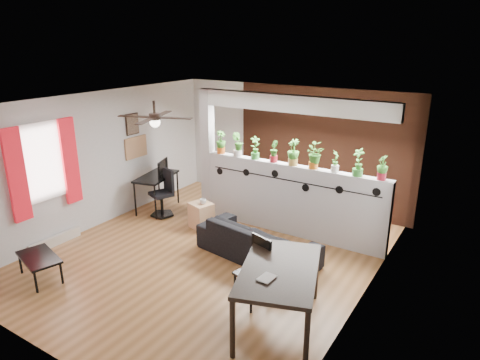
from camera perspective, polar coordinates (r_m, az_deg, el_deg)
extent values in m
cube|color=brown|center=(7.51, -4.03, -10.15)|extent=(6.30, 7.10, 0.10)
cube|color=#B7B7BA|center=(9.47, 6.63, 4.63)|extent=(6.30, 0.04, 2.90)
cube|color=#B7B7BA|center=(5.07, -25.20, -9.64)|extent=(6.30, 0.04, 2.90)
cube|color=#B7B7BA|center=(8.72, -18.31, 2.61)|extent=(0.04, 7.10, 2.90)
cube|color=#B7B7BA|center=(5.89, 16.80, -4.70)|extent=(0.04, 7.10, 2.90)
cube|color=white|center=(6.66, -4.56, 10.72)|extent=(6.30, 7.10, 0.10)
cube|color=#BCBCC1|center=(8.01, 6.86, -2.64)|extent=(3.60, 0.18, 1.35)
cube|color=white|center=(7.56, 7.38, 10.01)|extent=(3.60, 0.18, 0.30)
cube|color=#BCBCC1|center=(8.76, -4.33, 3.57)|extent=(0.22, 0.20, 2.60)
cube|color=#AA5131|center=(9.12, 11.02, 3.87)|extent=(3.90, 0.05, 2.60)
cube|color=black|center=(7.79, 6.67, -0.08)|extent=(3.31, 0.01, 0.02)
cylinder|color=black|center=(8.56, -2.72, 1.16)|extent=(0.14, 0.01, 0.14)
cylinder|color=black|center=(8.21, 0.82, 1.02)|extent=(0.14, 0.01, 0.14)
cylinder|color=black|center=(7.90, 4.67, 0.85)|extent=(0.14, 0.01, 0.14)
cylinder|color=black|center=(7.70, 8.72, -1.03)|extent=(0.14, 0.01, 0.14)
cylinder|color=black|center=(7.47, 13.10, -1.28)|extent=(0.14, 0.01, 0.14)
cylinder|color=black|center=(7.28, 17.73, -1.54)|extent=(0.14, 0.01, 0.14)
cube|color=white|center=(7.96, -24.89, 2.22)|extent=(0.02, 0.95, 1.25)
cube|color=white|center=(7.94, -24.83, 2.21)|extent=(0.04, 1.05, 1.35)
cube|color=red|center=(7.69, -27.63, 0.53)|extent=(0.06, 0.30, 1.55)
cube|color=red|center=(8.21, -21.72, 2.36)|extent=(0.06, 0.30, 1.55)
cube|color=silver|center=(8.41, -23.39, -7.41)|extent=(0.08, 1.00, 0.18)
cube|color=#A5744F|center=(9.29, -13.70, 4.27)|extent=(0.03, 0.60, 0.45)
cube|color=#8C7259|center=(9.15, -14.16, 7.24)|extent=(0.03, 0.30, 0.40)
cube|color=black|center=(9.15, -14.18, 7.24)|extent=(0.02, 0.34, 0.44)
cylinder|color=black|center=(6.96, -11.39, 9.51)|extent=(0.04, 0.04, 0.20)
cylinder|color=black|center=(6.99, -11.31, 8.30)|extent=(0.18, 0.18, 0.10)
sphere|color=white|center=(7.00, -11.27, 7.57)|extent=(0.17, 0.17, 0.17)
cube|color=black|center=(6.86, -8.67, 8.18)|extent=(0.55, 0.29, 0.01)
cube|color=black|center=(7.30, -10.26, 8.70)|extent=(0.29, 0.55, 0.01)
cube|color=black|center=(7.13, -13.85, 8.24)|extent=(0.55, 0.29, 0.01)
cube|color=black|center=(6.68, -12.45, 7.69)|extent=(0.29, 0.55, 0.01)
cylinder|color=orange|center=(8.54, -2.56, 3.98)|extent=(0.16, 0.16, 0.12)
imported|color=#24611B|center=(8.49, -2.58, 5.38)|extent=(0.25, 0.28, 0.35)
cylinder|color=silver|center=(8.33, -0.32, 3.63)|extent=(0.17, 0.17, 0.12)
imported|color=#24611B|center=(8.28, -0.32, 5.10)|extent=(0.30, 0.27, 0.36)
cylinder|color=green|center=(8.13, 2.03, 3.25)|extent=(0.16, 0.16, 0.12)
imported|color=#24611B|center=(8.08, 2.05, 4.67)|extent=(0.29, 0.28, 0.34)
cylinder|color=red|center=(7.95, 4.49, 2.84)|extent=(0.14, 0.14, 0.12)
imported|color=#24611B|center=(7.90, 4.53, 4.18)|extent=(0.25, 0.26, 0.30)
cylinder|color=gold|center=(7.78, 7.07, 2.42)|extent=(0.17, 0.17, 0.12)
imported|color=#24611B|center=(7.72, 7.13, 4.03)|extent=(0.29, 0.25, 0.37)
cylinder|color=#CD6618|center=(7.63, 9.75, 1.97)|extent=(0.17, 0.17, 0.12)
imported|color=#24611B|center=(7.57, 9.83, 3.55)|extent=(0.29, 0.26, 0.36)
cylinder|color=white|center=(7.50, 12.52, 1.49)|extent=(0.13, 0.13, 0.12)
imported|color=#24611B|center=(7.45, 12.62, 2.83)|extent=(0.16, 0.20, 0.28)
cylinder|color=#368E33|center=(7.38, 15.40, 1.00)|extent=(0.17, 0.17, 0.12)
imported|color=#24611B|center=(7.32, 15.54, 2.68)|extent=(0.31, 0.28, 0.37)
cylinder|color=#B01C2F|center=(7.29, 18.35, 0.49)|extent=(0.14, 0.14, 0.12)
imported|color=#24611B|center=(7.23, 18.50, 1.97)|extent=(0.23, 0.25, 0.31)
imported|color=black|center=(7.24, 2.35, -8.20)|extent=(2.10, 1.07, 0.59)
cube|color=tan|center=(8.39, -5.18, -4.71)|extent=(0.50, 0.47, 0.50)
imported|color=gray|center=(8.25, -4.96, -2.85)|extent=(0.15, 0.15, 0.10)
cube|color=black|center=(9.23, -11.12, 0.48)|extent=(0.78, 1.16, 0.04)
cylinder|color=black|center=(9.09, -13.82, -2.58)|extent=(0.04, 0.04, 0.73)
cylinder|color=black|center=(8.85, -11.22, -2.97)|extent=(0.04, 0.04, 0.73)
cylinder|color=black|center=(9.87, -10.76, -0.68)|extent=(0.04, 0.04, 0.73)
cylinder|color=black|center=(9.65, -8.31, -0.99)|extent=(0.04, 0.04, 0.73)
imported|color=black|center=(9.30, -10.54, 1.33)|extent=(0.30, 0.15, 0.17)
cylinder|color=black|center=(9.10, -10.30, -4.50)|extent=(0.51, 0.51, 0.04)
cylinder|color=black|center=(9.02, -10.37, -3.25)|extent=(0.06, 0.06, 0.43)
cube|color=black|center=(8.94, -10.46, -1.85)|extent=(0.53, 0.53, 0.07)
cube|color=black|center=(8.92, -9.49, 0.02)|extent=(0.38, 0.20, 0.47)
cube|color=black|center=(5.44, 5.29, -11.86)|extent=(1.35, 1.73, 0.05)
cylinder|color=black|center=(5.15, -1.02, -19.25)|extent=(0.06, 0.06, 0.77)
cylinder|color=black|center=(5.05, 8.87, -20.42)|extent=(0.06, 0.06, 0.77)
cylinder|color=black|center=(6.32, 2.34, -11.49)|extent=(0.06, 0.06, 0.77)
cylinder|color=black|center=(6.23, 10.11, -12.24)|extent=(0.06, 0.06, 0.77)
imported|color=gray|center=(5.23, 2.77, -12.64)|extent=(0.18, 0.24, 0.02)
cube|color=black|center=(6.00, 1.60, -12.39)|extent=(0.49, 0.49, 0.03)
cube|color=black|center=(5.98, 2.87, -9.70)|extent=(0.36, 0.14, 0.49)
cube|color=black|center=(6.13, -0.66, -14.18)|extent=(0.03, 0.03, 0.46)
cube|color=black|center=(5.93, 1.48, -15.46)|extent=(0.03, 0.03, 0.46)
cube|color=black|center=(6.20, 1.69, -11.21)|extent=(0.03, 0.03, 0.95)
cube|color=black|center=(5.99, 3.88, -12.36)|extent=(0.03, 0.03, 0.95)
cube|color=black|center=(7.29, -25.25, -9.31)|extent=(0.90, 0.65, 0.04)
cylinder|color=black|center=(7.66, -27.23, -9.87)|extent=(0.04, 0.04, 0.34)
cylinder|color=black|center=(7.02, -25.57, -12.20)|extent=(0.04, 0.04, 0.34)
cylinder|color=black|center=(7.73, -24.59, -9.19)|extent=(0.04, 0.04, 0.34)
cylinder|color=black|center=(7.11, -22.70, -11.41)|extent=(0.04, 0.04, 0.34)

